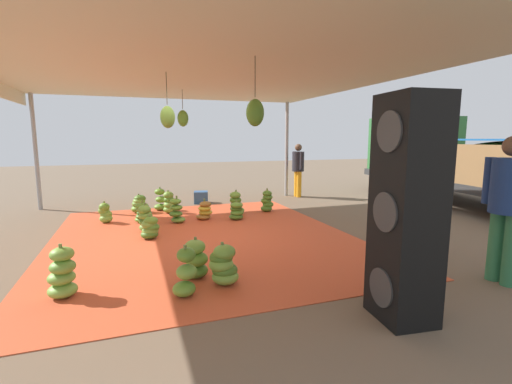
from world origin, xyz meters
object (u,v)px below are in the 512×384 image
at_px(banana_bunch_12, 62,274).
at_px(banana_bunch_13, 160,200).
at_px(banana_bunch_15, 186,274).
at_px(worker_0, 298,166).
at_px(cargo_truck_main, 463,159).
at_px(banana_bunch_4, 196,260).
at_px(banana_bunch_8, 236,203).
at_px(banana_bunch_14, 177,212).
at_px(speaker_stack, 407,210).
at_px(banana_bunch_10, 223,265).
at_px(banana_bunch_3, 105,213).
at_px(banana_bunch_2, 146,219).
at_px(banana_bunch_1, 267,202).
at_px(banana_bunch_9, 236,211).
at_px(banana_bunch_5, 150,228).
at_px(worker_1, 508,199).
at_px(banana_bunch_7, 139,204).
at_px(crate_0, 201,197).
at_px(banana_bunch_0, 169,203).
at_px(banana_bunch_11, 143,213).

xyz_separation_m(banana_bunch_12, banana_bunch_13, (-4.63, 1.41, -0.02)).
bearing_deg(banana_bunch_15, worker_0, 144.36).
height_order(banana_bunch_13, cargo_truck_main, cargo_truck_main).
relative_size(banana_bunch_4, banana_bunch_8, 0.94).
height_order(banana_bunch_12, banana_bunch_15, banana_bunch_12).
distance_m(banana_bunch_14, speaker_stack, 5.08).
xyz_separation_m(banana_bunch_10, cargo_truck_main, (-3.32, 7.46, 0.95)).
distance_m(banana_bunch_10, speaker_stack, 2.14).
bearing_deg(banana_bunch_3, banana_bunch_14, 70.85).
bearing_deg(banana_bunch_2, banana_bunch_4, 10.78).
xyz_separation_m(banana_bunch_1, banana_bunch_9, (0.58, -0.93, -0.06)).
relative_size(banana_bunch_2, worker_0, 0.35).
bearing_deg(banana_bunch_5, worker_1, 48.91).
height_order(banana_bunch_2, banana_bunch_14, banana_bunch_14).
distance_m(banana_bunch_4, worker_1, 3.79).
relative_size(banana_bunch_7, crate_0, 1.29).
xyz_separation_m(banana_bunch_12, speaker_stack, (1.60, 3.17, 0.80)).
relative_size(banana_bunch_7, banana_bunch_14, 0.85).
distance_m(banana_bunch_1, banana_bunch_9, 1.10).
relative_size(banana_bunch_2, banana_bunch_4, 1.05).
xyz_separation_m(banana_bunch_9, crate_0, (-2.27, -0.34, -0.02)).
bearing_deg(banana_bunch_12, crate_0, 154.58).
relative_size(banana_bunch_1, worker_0, 0.35).
height_order(banana_bunch_8, banana_bunch_12, banana_bunch_12).
height_order(banana_bunch_0, banana_bunch_12, banana_bunch_12).
height_order(banana_bunch_1, worker_1, worker_1).
bearing_deg(worker_0, speaker_stack, -18.06).
bearing_deg(speaker_stack, crate_0, -174.62).
height_order(banana_bunch_4, banana_bunch_14, banana_bunch_14).
bearing_deg(banana_bunch_3, banana_bunch_9, 77.10).
distance_m(banana_bunch_14, crate_0, 2.33).
bearing_deg(banana_bunch_8, banana_bunch_12, -40.03).
relative_size(banana_bunch_12, banana_bunch_13, 1.06).
relative_size(banana_bunch_2, banana_bunch_9, 1.27).
xyz_separation_m(banana_bunch_1, banana_bunch_14, (0.46, -2.17, -0.01)).
height_order(banana_bunch_9, banana_bunch_11, banana_bunch_11).
bearing_deg(banana_bunch_2, banana_bunch_0, 160.14).
distance_m(banana_bunch_10, worker_1, 3.44).
bearing_deg(banana_bunch_1, banana_bunch_4, -33.02).
height_order(banana_bunch_3, banana_bunch_10, banana_bunch_10).
bearing_deg(banana_bunch_9, banana_bunch_2, -76.44).
height_order(banana_bunch_9, banana_bunch_14, banana_bunch_14).
bearing_deg(speaker_stack, banana_bunch_10, -133.79).
height_order(banana_bunch_7, banana_bunch_8, banana_bunch_8).
distance_m(banana_bunch_14, worker_1, 5.60).
distance_m(banana_bunch_5, crate_0, 3.53).
height_order(banana_bunch_8, banana_bunch_13, banana_bunch_13).
relative_size(banana_bunch_9, cargo_truck_main, 0.06).
bearing_deg(banana_bunch_1, banana_bunch_15, -31.88).
relative_size(banana_bunch_1, banana_bunch_3, 1.23).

